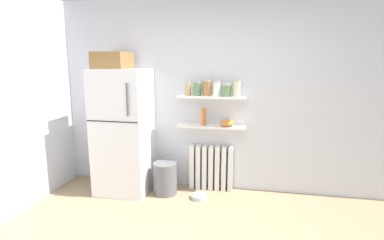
{
  "coord_description": "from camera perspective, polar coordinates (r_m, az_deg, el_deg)",
  "views": [
    {
      "loc": [
        0.42,
        -1.95,
        1.78
      ],
      "look_at": [
        -0.27,
        1.6,
        1.05
      ],
      "focal_mm": 27.49,
      "sensor_mm": 36.0,
      "label": 1
    }
  ],
  "objects": [
    {
      "name": "wall_shelf_lower",
      "position": [
        3.96,
        3.78,
        -1.25
      ],
      "size": [
        0.92,
        0.22,
        0.02
      ],
      "primitive_type": "cube",
      "color": "white"
    },
    {
      "name": "vase",
      "position": [
        3.95,
        2.23,
        0.63
      ],
      "size": [
        0.07,
        0.07,
        0.23
      ],
      "primitive_type": "cylinder",
      "color": "#CC7033",
      "rests_on": "wall_shelf_lower"
    },
    {
      "name": "radiator",
      "position": [
        4.16,
        3.72,
        -9.23
      ],
      "size": [
        0.6,
        0.12,
        0.63
      ],
      "color": "white",
      "rests_on": "ground_plane"
    },
    {
      "name": "storage_jar_0",
      "position": [
        3.94,
        -0.82,
        6.05
      ],
      "size": [
        0.08,
        0.08,
        0.18
      ],
      "color": "tan",
      "rests_on": "wall_shelf_upper"
    },
    {
      "name": "storage_jar_5",
      "position": [
        3.86,
        8.68,
        6.05
      ],
      "size": [
        0.09,
        0.09,
        0.22
      ],
      "color": "beige",
      "rests_on": "wall_shelf_upper"
    },
    {
      "name": "refrigerator",
      "position": [
        4.08,
        -13.23,
        -1.52
      ],
      "size": [
        0.69,
        0.68,
        1.89
      ],
      "color": "silver",
      "rests_on": "ground_plane"
    },
    {
      "name": "shelf_bowl",
      "position": [
        3.93,
        6.86,
        -0.59
      ],
      "size": [
        0.19,
        0.19,
        0.08
      ],
      "primitive_type": "ellipsoid",
      "color": "orange",
      "rests_on": "wall_shelf_lower"
    },
    {
      "name": "storage_jar_1",
      "position": [
        3.91,
        1.04,
        6.1
      ],
      "size": [
        0.1,
        0.1,
        0.2
      ],
      "color": "#5B7F4C",
      "rests_on": "wall_shelf_upper"
    },
    {
      "name": "back_wall",
      "position": [
        4.05,
        5.01,
        4.57
      ],
      "size": [
        7.04,
        0.1,
        2.6
      ],
      "primitive_type": "cube",
      "color": "silver",
      "rests_on": "ground_plane"
    },
    {
      "name": "storage_jar_2",
      "position": [
        3.89,
        2.93,
        6.19
      ],
      "size": [
        0.11,
        0.11,
        0.21
      ],
      "color": "olive",
      "rests_on": "wall_shelf_upper"
    },
    {
      "name": "storage_jar_4",
      "position": [
        3.87,
        6.74,
        5.73
      ],
      "size": [
        0.12,
        0.12,
        0.16
      ],
      "color": "#5B7F4C",
      "rests_on": "wall_shelf_upper"
    },
    {
      "name": "wall_shelf_upper",
      "position": [
        3.9,
        3.86,
        4.44
      ],
      "size": [
        0.92,
        0.22,
        0.02
      ],
      "primitive_type": "cube",
      "color": "white"
    },
    {
      "name": "pet_food_bowl",
      "position": [
        4.0,
        1.38,
        -14.62
      ],
      "size": [
        0.21,
        0.21,
        0.05
      ],
      "primitive_type": "cylinder",
      "color": "#B7B7BC",
      "rests_on": "ground_plane"
    },
    {
      "name": "trash_bin",
      "position": [
        4.08,
        -5.25,
        -11.18
      ],
      "size": [
        0.32,
        0.32,
        0.43
      ],
      "primitive_type": "cylinder",
      "color": "slate",
      "rests_on": "ground_plane"
    },
    {
      "name": "storage_jar_3",
      "position": [
        3.88,
        4.83,
        6.08
      ],
      "size": [
        0.1,
        0.1,
        0.2
      ],
      "color": "silver",
      "rests_on": "wall_shelf_upper"
    }
  ]
}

